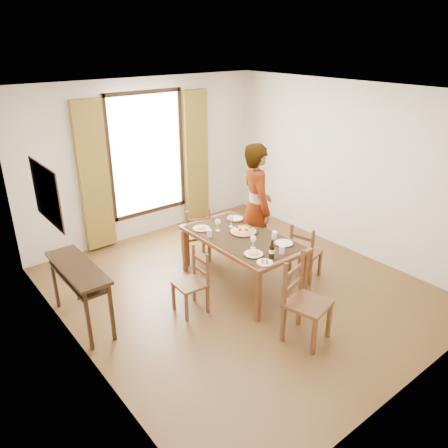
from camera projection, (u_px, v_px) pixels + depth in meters
ground at (239, 288)px, 6.21m from camera, size 5.00×5.00×0.00m
room_shell at (234, 183)px, 5.68m from camera, size 4.60×5.10×2.74m
console_table at (78, 275)px, 5.21m from camera, size 0.38×1.20×0.80m
dining_table at (242, 240)px, 6.05m from camera, size 0.97×1.73×0.76m
chair_west at (192, 284)px, 5.57m from camera, size 0.38×0.38×0.84m
chair_north at (196, 236)px, 6.84m from camera, size 0.51×0.51×0.90m
chair_south at (305, 303)px, 5.01m from camera, size 0.56×0.56×1.03m
chair_east at (305, 253)px, 6.32m from camera, size 0.47×0.47×0.86m
man at (256, 207)px, 6.46m from camera, size 1.01×0.93×1.93m
plate_sw at (254, 253)px, 5.51m from camera, size 0.27×0.27×0.05m
plate_se at (284, 242)px, 5.80m from camera, size 0.27×0.27×0.05m
plate_nw at (201, 228)px, 6.23m from camera, size 0.27×0.27×0.05m
plate_ne at (235, 218)px, 6.57m from camera, size 0.27×0.27×0.05m
pasta_platter at (243, 229)px, 6.12m from camera, size 0.40×0.40×0.10m
caprese_plate at (265, 262)px, 5.30m from camera, size 0.20×0.20×0.04m
wine_glass_a at (253, 242)px, 5.65m from camera, size 0.08×0.08×0.18m
wine_glass_b at (231, 221)px, 6.29m from camera, size 0.08×0.08×0.18m
wine_glass_c at (218, 225)px, 6.16m from camera, size 0.08×0.08×0.18m
tumbler_a at (274, 235)px, 5.94m from camera, size 0.07×0.07×0.10m
tumbler_b at (209, 233)px, 6.00m from camera, size 0.07×0.07×0.10m
tumbler_c at (282, 250)px, 5.53m from camera, size 0.07×0.07×0.10m
wine_bottle at (272, 249)px, 5.39m from camera, size 0.07×0.07×0.25m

